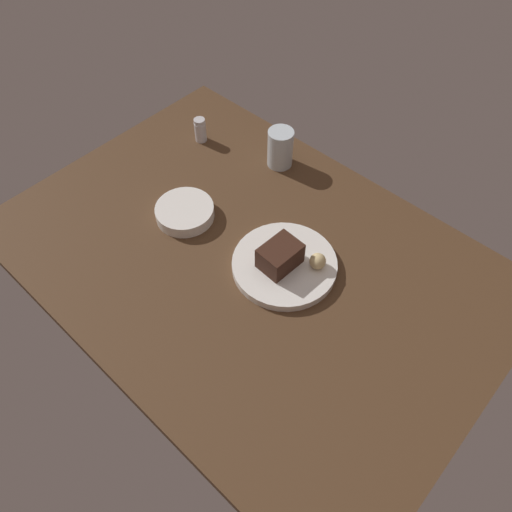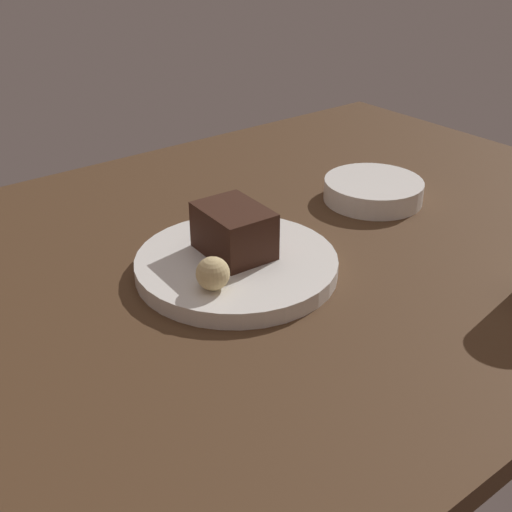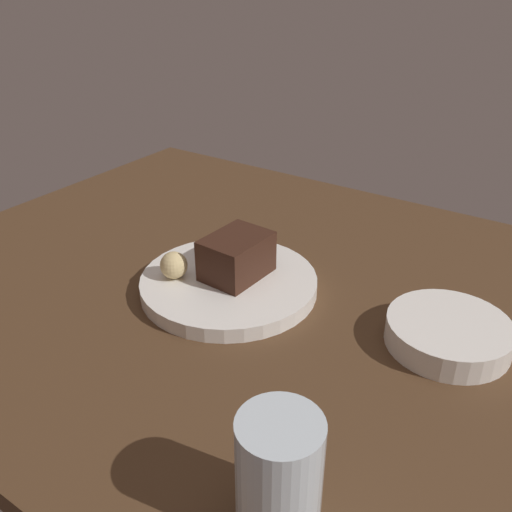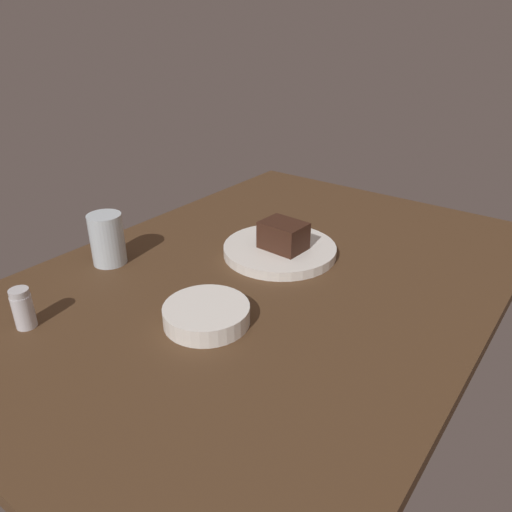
% 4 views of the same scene
% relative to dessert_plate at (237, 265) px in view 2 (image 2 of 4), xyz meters
% --- Properties ---
extents(dining_table, '(1.20, 0.84, 0.03)m').
position_rel_dessert_plate_xyz_m(dining_table, '(0.09, 0.03, -0.03)').
color(dining_table, '#4C331E').
rests_on(dining_table, ground).
extents(dessert_plate, '(0.25, 0.25, 0.02)m').
position_rel_dessert_plate_xyz_m(dessert_plate, '(0.00, 0.00, 0.00)').
color(dessert_plate, white).
rests_on(dessert_plate, dining_table).
extents(chocolate_cake_slice, '(0.08, 0.10, 0.06)m').
position_rel_dessert_plate_xyz_m(chocolate_cake_slice, '(0.01, 0.01, 0.04)').
color(chocolate_cake_slice, '#381E14').
rests_on(chocolate_cake_slice, dessert_plate).
extents(bread_roll, '(0.04, 0.04, 0.04)m').
position_rel_dessert_plate_xyz_m(bread_roll, '(-0.06, -0.04, 0.03)').
color(bread_roll, '#DBC184').
rests_on(bread_roll, dessert_plate).
extents(side_bowl, '(0.15, 0.15, 0.03)m').
position_rel_dessert_plate_xyz_m(side_bowl, '(0.30, 0.05, 0.01)').
color(side_bowl, white).
rests_on(side_bowl, dining_table).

